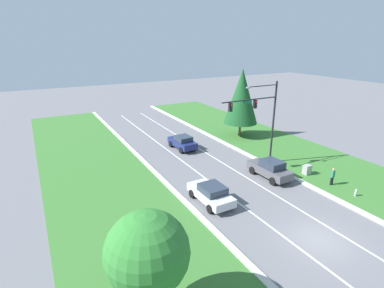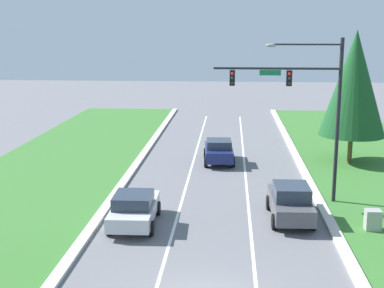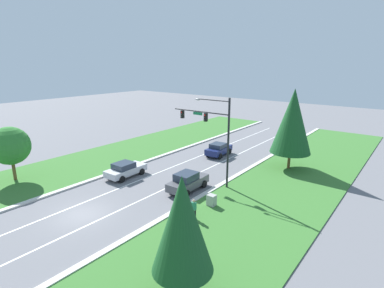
# 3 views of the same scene
# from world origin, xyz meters

# --- Properties ---
(ground_plane) EXTENTS (160.00, 160.00, 0.00)m
(ground_plane) POSITION_xyz_m (0.00, 0.00, 0.00)
(ground_plane) COLOR slate
(curb_strip_right) EXTENTS (0.50, 90.00, 0.15)m
(curb_strip_right) POSITION_xyz_m (5.65, 0.00, 0.07)
(curb_strip_right) COLOR beige
(curb_strip_right) RESTS_ON ground_plane
(curb_strip_left) EXTENTS (0.50, 90.00, 0.15)m
(curb_strip_left) POSITION_xyz_m (-5.65, 0.00, 0.07)
(curb_strip_left) COLOR beige
(curb_strip_left) RESTS_ON ground_plane
(lane_stripe_inner_left) EXTENTS (0.14, 81.00, 0.01)m
(lane_stripe_inner_left) POSITION_xyz_m (-1.80, 0.00, 0.00)
(lane_stripe_inner_left) COLOR white
(lane_stripe_inner_left) RESTS_ON ground_plane
(lane_stripe_inner_right) EXTENTS (0.14, 81.00, 0.01)m
(lane_stripe_inner_right) POSITION_xyz_m (1.80, 0.00, 0.00)
(lane_stripe_inner_right) COLOR white
(lane_stripe_inner_right) RESTS_ON ground_plane
(traffic_signal_mast) EXTENTS (6.64, 0.41, 8.77)m
(traffic_signal_mast) POSITION_xyz_m (4.64, 11.73, 5.73)
(traffic_signal_mast) COLOR black
(traffic_signal_mast) RESTS_ON ground_plane
(graphite_sedan) EXTENTS (2.13, 4.60, 1.82)m
(graphite_sedan) POSITION_xyz_m (3.77, 8.88, 0.91)
(graphite_sedan) COLOR #4C4C51
(graphite_sedan) RESTS_ON ground_plane
(silver_sedan) EXTENTS (2.23, 4.54, 1.61)m
(silver_sedan) POSITION_xyz_m (-3.73, 7.61, 0.82)
(silver_sedan) COLOR silver
(silver_sedan) RESTS_ON ground_plane
(navy_sedan) EXTENTS (2.27, 4.30, 1.67)m
(navy_sedan) POSITION_xyz_m (0.01, 20.11, 0.86)
(navy_sedan) COLOR navy
(navy_sedan) RESTS_ON ground_plane
(utility_cabinet) EXTENTS (0.70, 0.60, 1.03)m
(utility_cabinet) POSITION_xyz_m (7.42, 7.58, 0.51)
(utility_cabinet) COLOR #9E9E99
(utility_cabinet) RESTS_ON ground_plane
(pedestrian) EXTENTS (0.40, 0.26, 1.69)m
(pedestrian) POSITION_xyz_m (7.58, 4.88, 0.94)
(pedestrian) COLOR black
(pedestrian) RESTS_ON ground_plane
(fire_hydrant) EXTENTS (0.34, 0.20, 0.70)m
(fire_hydrant) POSITION_xyz_m (7.58, 2.49, 0.34)
(fire_hydrant) COLOR #B7B7BC
(fire_hydrant) RESTS_ON ground_plane
(conifer_near_right_tree) EXTENTS (4.50, 4.50, 9.18)m
(conifer_near_right_tree) POSITION_xyz_m (9.16, 20.78, 5.57)
(conifer_near_right_tree) COLOR brown
(conifer_near_right_tree) RESTS_ON ground_plane
(oak_near_left_tree) EXTENTS (3.88, 3.88, 5.67)m
(oak_near_left_tree) POSITION_xyz_m (-11.97, -0.12, 3.72)
(oak_near_left_tree) COLOR brown
(oak_near_left_tree) RESTS_ON ground_plane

